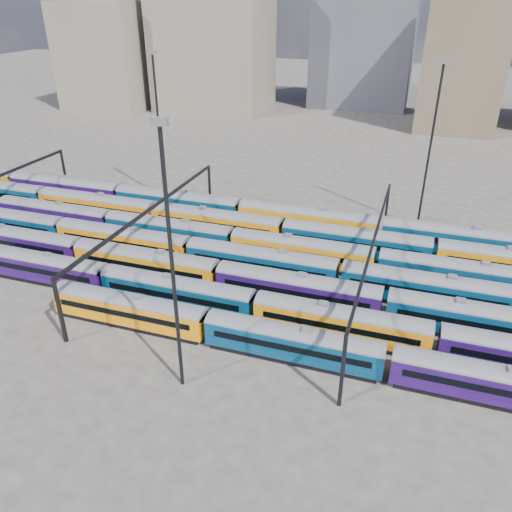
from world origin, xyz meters
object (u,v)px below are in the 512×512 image
(rake_0, at_px, (495,381))
(mast_2, at_px, (171,257))
(rake_1, at_px, (436,337))
(rake_2, at_px, (146,261))

(rake_0, height_order, mast_2, mast_2)
(mast_2, bearing_deg, rake_0, 13.92)
(rake_1, xyz_separation_m, mast_2, (-23.02, -12.00, 11.45))
(rake_2, bearing_deg, rake_0, -13.48)
(rake_0, bearing_deg, rake_1, 136.29)
(rake_1, distance_m, mast_2, 28.37)
(rake_2, bearing_deg, mast_2, -51.64)
(rake_0, bearing_deg, rake_2, 166.52)
(rake_0, xyz_separation_m, rake_1, (-5.23, 5.00, 0.07))
(rake_1, height_order, mast_2, mast_2)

